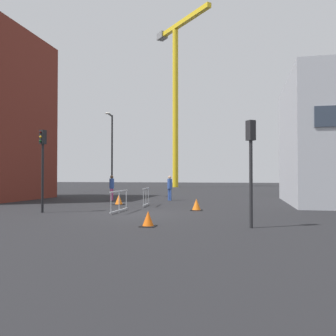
# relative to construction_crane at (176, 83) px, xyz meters

# --- Properties ---
(ground) EXTENTS (160.00, 160.00, 0.00)m
(ground) POSITION_rel_construction_crane_xyz_m (5.48, -40.16, -16.57)
(ground) COLOR black
(construction_crane) EXTENTS (10.27, 11.10, 26.19)m
(construction_crane) POSITION_rel_construction_crane_xyz_m (0.00, 0.00, 0.00)
(construction_crane) COLOR yellow
(construction_crane) RESTS_ON ground
(streetlamp_tall) EXTENTS (0.51, 1.79, 7.03)m
(streetlamp_tall) POSITION_rel_construction_crane_xyz_m (-0.45, -27.55, -12.40)
(streetlamp_tall) COLOR black
(streetlamp_tall) RESTS_ON ground
(traffic_light_island) EXTENTS (0.36, 0.38, 3.75)m
(traffic_light_island) POSITION_rel_construction_crane_xyz_m (10.84, -43.85, -14.04)
(traffic_light_island) COLOR #232326
(traffic_light_island) RESTS_ON ground
(traffic_light_near) EXTENTS (0.29, 0.39, 4.08)m
(traffic_light_near) POSITION_rel_construction_crane_xyz_m (0.87, -40.55, -13.84)
(traffic_light_near) COLOR black
(traffic_light_near) RESTS_ON ground
(pedestrian_walking) EXTENTS (0.34, 0.34, 1.85)m
(pedestrian_walking) POSITION_rel_construction_crane_xyz_m (1.13, -31.63, -15.49)
(pedestrian_walking) COLOR #D14C8C
(pedestrian_walking) RESTS_ON ground
(pedestrian_waiting) EXTENTS (0.34, 0.34, 1.81)m
(pedestrian_waiting) POSITION_rel_construction_crane_xyz_m (5.25, -30.64, -15.51)
(pedestrian_waiting) COLOR #33519E
(pedestrian_waiting) RESTS_ON ground
(safety_barrier_mid_span) EXTENTS (0.09, 2.59, 1.08)m
(safety_barrier_mid_span) POSITION_rel_construction_crane_xyz_m (4.54, -39.67, -16.01)
(safety_barrier_mid_span) COLOR #9EA0A5
(safety_barrier_mid_span) RESTS_ON ground
(safety_barrier_front) EXTENTS (0.25, 1.96, 1.08)m
(safety_barrier_front) POSITION_rel_construction_crane_xyz_m (4.89, -35.91, -16.01)
(safety_barrier_front) COLOR gray
(safety_barrier_front) RESTS_ON ground
(traffic_cone_on_verge) EXTENTS (0.55, 0.55, 0.55)m
(traffic_cone_on_verge) POSITION_rel_construction_crane_xyz_m (7.25, -44.23, -16.32)
(traffic_cone_on_verge) COLOR black
(traffic_cone_on_verge) RESTS_ON ground
(traffic_cone_orange) EXTENTS (0.65, 0.65, 0.66)m
(traffic_cone_orange) POSITION_rel_construction_crane_xyz_m (2.91, -35.10, -16.27)
(traffic_cone_orange) COLOR black
(traffic_cone_orange) RESTS_ON ground
(traffic_cone_striped) EXTENTS (0.60, 0.60, 0.61)m
(traffic_cone_striped) POSITION_rel_construction_crane_xyz_m (8.16, -37.86, -16.29)
(traffic_cone_striped) COLOR black
(traffic_cone_striped) RESTS_ON ground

